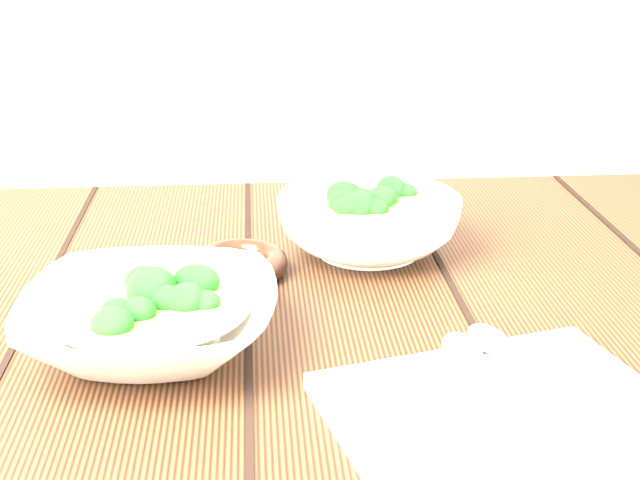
% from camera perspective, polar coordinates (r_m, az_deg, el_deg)
% --- Properties ---
extents(table, '(1.20, 0.80, 0.75)m').
position_cam_1_polar(table, '(0.88, -3.03, -11.69)').
color(table, '#311C0E').
rests_on(table, ground).
extents(soup_bowl_front, '(0.23, 0.23, 0.06)m').
position_cam_1_polar(soup_bowl_front, '(0.76, -10.82, -4.90)').
color(soup_bowl_front, white).
rests_on(soup_bowl_front, table).
extents(soup_bowl_back, '(0.24, 0.24, 0.07)m').
position_cam_1_polar(soup_bowl_back, '(0.95, 3.12, 1.17)').
color(soup_bowl_back, white).
rests_on(soup_bowl_back, table).
extents(trivet, '(0.12, 0.12, 0.02)m').
position_cam_1_polar(trivet, '(0.90, -5.16, -1.50)').
color(trivet, black).
rests_on(trivet, table).
extents(napkin, '(0.29, 0.26, 0.01)m').
position_cam_1_polar(napkin, '(0.67, 11.92, -11.13)').
color(napkin, '#BCB09C').
rests_on(napkin, table).
extents(spoon_left, '(0.03, 0.20, 0.01)m').
position_cam_1_polar(spoon_left, '(0.70, 9.76, -8.39)').
color(spoon_left, '#A29C8F').
rests_on(spoon_left, napkin).
extents(spoon_right, '(0.05, 0.20, 0.01)m').
position_cam_1_polar(spoon_right, '(0.72, 11.99, -7.66)').
color(spoon_right, '#A29C8F').
rests_on(spoon_right, napkin).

